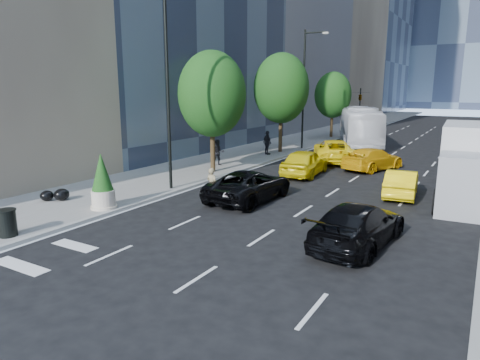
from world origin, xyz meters
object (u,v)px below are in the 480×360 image
Objects in this scene: skateboarder at (212,187)px; black_sedan_mercedes at (358,225)px; trash_can at (7,223)px; planter_shrub at (102,182)px; box_truck at (472,163)px; city_bus at (360,126)px; black_sedan_lincoln at (249,185)px.

skateboarder is 0.31× the size of black_sedan_mercedes.
trash_can is 0.38× the size of planter_shrub.
planter_shrub is (-13.78, -10.21, -0.53)m from box_truck.
planter_shrub is at bearing 88.48° from trash_can.
skateboarder is 4.91m from planter_shrub.
box_truck reaches higher than trash_can.
city_bus is 1.67× the size of box_truck.
black_sedan_mercedes is 9.27m from box_truck.
black_sedan_lincoln is 7.09m from black_sedan_mercedes.
black_sedan_lincoln is 0.41× the size of city_bus.
black_sedan_lincoln is 10.64m from box_truck.
black_sedan_mercedes is 5.46× the size of trash_can.
skateboarder is 1.87m from black_sedan_lincoln.
planter_shrub is at bearing -117.07° from city_bus.
planter_shrub is at bearing 48.49° from black_sedan_lincoln.
box_truck is at bearing 36.52° from planter_shrub.
box_truck is at bearing -103.91° from black_sedan_mercedes.
trash_can is at bearing 73.32° from skateboarder.
box_truck is 8.22× the size of trash_can.
skateboarder reaches higher than trash_can.
skateboarder is 12.40m from box_truck.
box_truck is (10.40, -18.73, 0.05)m from city_bus.
trash_can is (-10.91, -5.81, -0.13)m from black_sedan_mercedes.
black_sedan_mercedes is 0.66× the size of box_truck.
black_sedan_mercedes is at bearing 172.43° from skateboarder.
planter_shrub is at bearing 12.89° from black_sedan_mercedes.
black_sedan_lincoln is at bearing 62.98° from trash_can.
black_sedan_lincoln is 5.64× the size of trash_can.
black_sedan_mercedes is 0.40× the size of city_bus.
black_sedan_mercedes is at bearing 152.47° from black_sedan_lincoln.
box_truck is 20.13m from trash_can.
black_sedan_mercedes is at bearing 7.90° from planter_shrub.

